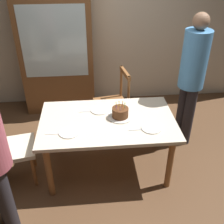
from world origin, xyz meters
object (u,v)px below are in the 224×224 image
object	(u,v)px
chair_upholstered	(5,144)
person_guest	(192,75)
birthday_cake	(120,113)
plate_far_side	(100,110)
plate_near_guest	(151,128)
china_cabinet	(57,54)
dining_table	(108,126)
plate_near_celebrant	(69,132)
chair_spindle_back	(113,104)

from	to	relation	value
chair_upholstered	person_guest	xyz separation A→B (m)	(2.24, 0.57, 0.48)
birthday_cake	plate_far_side	xyz separation A→B (m)	(-0.22, 0.17, -0.05)
plate_near_guest	person_guest	distance (m)	0.98
birthday_cake	plate_far_side	bearing A→B (deg)	142.34
person_guest	china_cabinet	xyz separation A→B (m)	(-1.76, 1.08, -0.06)
plate_far_side	dining_table	bearing A→B (deg)	-69.96
plate_near_celebrant	china_cabinet	distance (m)	1.80
chair_upholstered	plate_near_guest	bearing A→B (deg)	-4.12
dining_table	plate_far_side	bearing A→B (deg)	110.04
plate_near_celebrant	plate_far_side	bearing A→B (deg)	50.63
birthday_cake	china_cabinet	world-z (taller)	china_cabinet
person_guest	china_cabinet	distance (m)	2.07
birthday_cake	plate_near_celebrant	distance (m)	0.62
plate_near_guest	china_cabinet	size ratio (longest dim) A/B	0.12
dining_table	plate_near_guest	xyz separation A→B (m)	(0.46, -0.21, 0.10)
chair_spindle_back	person_guest	bearing A→B (deg)	-18.06
dining_table	chair_spindle_back	size ratio (longest dim) A/B	1.60
plate_near_celebrant	plate_far_side	world-z (taller)	same
chair_upholstered	china_cabinet	distance (m)	1.77
plate_near_guest	chair_spindle_back	world-z (taller)	chair_spindle_back
birthday_cake	chair_spindle_back	size ratio (longest dim) A/B	0.29
plate_far_side	china_cabinet	size ratio (longest dim) A/B	0.12
chair_upholstered	person_guest	world-z (taller)	person_guest
birthday_cake	plate_near_guest	xyz separation A→B (m)	(0.31, -0.25, -0.05)
person_guest	chair_upholstered	bearing A→B (deg)	-165.79
chair_spindle_back	birthday_cake	bearing A→B (deg)	-89.17
dining_table	china_cabinet	size ratio (longest dim) A/B	0.80
dining_table	birthday_cake	world-z (taller)	birthday_cake
chair_upholstered	china_cabinet	world-z (taller)	china_cabinet
plate_near_celebrant	dining_table	bearing A→B (deg)	26.50
chair_upholstered	person_guest	bearing A→B (deg)	14.21
plate_near_celebrant	plate_near_guest	bearing A→B (deg)	0.00
plate_far_side	plate_near_guest	size ratio (longest dim) A/B	1.00
plate_near_guest	dining_table	bearing A→B (deg)	155.44
plate_near_guest	chair_spindle_back	distance (m)	1.08
plate_far_side	chair_spindle_back	distance (m)	0.67
plate_near_celebrant	china_cabinet	xyz separation A→B (m)	(-0.25, 1.77, 0.22)
chair_spindle_back	dining_table	bearing A→B (deg)	-99.73
person_guest	china_cabinet	size ratio (longest dim) A/B	0.93
plate_far_side	person_guest	size ratio (longest dim) A/B	0.12
plate_far_side	plate_near_guest	xyz separation A→B (m)	(0.53, -0.42, 0.00)
birthday_cake	chair_spindle_back	distance (m)	0.82
dining_table	chair_upholstered	size ratio (longest dim) A/B	1.60
birthday_cake	china_cabinet	distance (m)	1.73
dining_table	china_cabinet	xyz separation A→B (m)	(-0.66, 1.56, 0.32)
plate_near_celebrant	china_cabinet	bearing A→B (deg)	97.91
china_cabinet	chair_spindle_back	bearing A→B (deg)	-43.88
plate_near_celebrant	plate_near_guest	world-z (taller)	same
china_cabinet	chair_upholstered	bearing A→B (deg)	-106.37
chair_upholstered	person_guest	size ratio (longest dim) A/B	0.54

